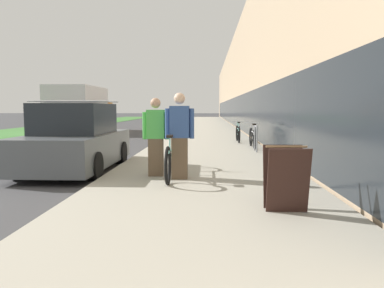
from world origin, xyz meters
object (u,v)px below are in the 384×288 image
tandem_bicycle (173,157)px  bike_rack_hoop (256,136)px  person_rider (180,136)px  sandwich_board_sign (286,178)px  cruiser_bike_nearest (253,137)px  person_bystander (156,137)px  moving_truck (81,110)px  parked_sedan_curbside (76,141)px  cruiser_bike_middle (238,133)px

tandem_bicycle → bike_rack_hoop: size_ratio=3.22×
tandem_bicycle → person_rider: size_ratio=1.59×
tandem_bicycle → sandwich_board_sign: size_ratio=3.03×
bike_rack_hoop → cruiser_bike_nearest: (0.05, 1.21, -0.14)m
tandem_bicycle → person_rider: 0.61m
bike_rack_hoop → sandwich_board_sign: 7.12m
person_bystander → cruiser_bike_nearest: bearing=64.9°
bike_rack_hoop → moving_truck: 14.32m
sandwich_board_sign → cruiser_bike_nearest: bearing=86.3°
tandem_bicycle → bike_rack_hoop: 5.04m
tandem_bicycle → sandwich_board_sign: 3.18m
cruiser_bike_nearest → parked_sedan_curbside: 6.63m
bike_rack_hoop → parked_sedan_curbside: 5.82m
person_bystander → sandwich_board_sign: 3.38m
parked_sedan_curbside → moving_truck: (-4.70, 14.08, 0.70)m
person_rider → person_bystander: 0.60m
tandem_bicycle → cruiser_bike_middle: bearing=75.9°
bike_rack_hoop → person_bystander: bearing=-120.3°
tandem_bicycle → person_rider: (0.17, -0.35, 0.47)m
person_rider → parked_sedan_curbside: person_rider is taller
sandwich_board_sign → person_bystander: bearing=129.9°
person_rider → person_bystander: person_rider is taller
person_rider → sandwich_board_sign: 2.83m
moving_truck → parked_sedan_curbside: bearing=-71.5°
sandwich_board_sign → moving_truck: (-8.97, 17.83, 0.87)m
cruiser_bike_nearest → moving_truck: 13.48m
bike_rack_hoop → cruiser_bike_middle: 3.47m
person_rider → parked_sedan_curbside: (-2.63, 1.48, -0.24)m
person_rider → cruiser_bike_nearest: 6.45m
cruiser_bike_middle → moving_truck: (-9.16, 7.27, 0.95)m
moving_truck → cruiser_bike_nearest: bearing=-45.0°
bike_rack_hoop → cruiser_bike_nearest: 1.22m
person_bystander → moving_truck: size_ratio=0.26×
person_rider → moving_truck: size_ratio=0.28×
parked_sedan_curbside → moving_truck: size_ratio=0.65×
sandwich_board_sign → tandem_bicycle: bearing=124.5°
person_rider → moving_truck: 17.21m
cruiser_bike_nearest → sandwich_board_sign: size_ratio=2.02×
person_bystander → cruiser_bike_middle: (2.35, 7.99, -0.45)m
cruiser_bike_middle → parked_sedan_curbside: 8.14m
person_rider → sandwich_board_sign: person_rider is taller
bike_rack_hoop → cruiser_bike_middle: size_ratio=0.48×
cruiser_bike_nearest → cruiser_bike_middle: 2.27m
moving_truck → person_bystander: bearing=-65.9°
moving_truck → bike_rack_hoop: bearing=-48.6°
person_rider → person_bystander: (-0.52, 0.31, -0.05)m
cruiser_bike_nearest → sandwich_board_sign: bearing=-93.7°
person_rider → sandwich_board_sign: (1.63, -2.27, -0.41)m
tandem_bicycle → bike_rack_hoop: tandem_bicycle is taller
person_bystander → person_rider: bearing=-30.6°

